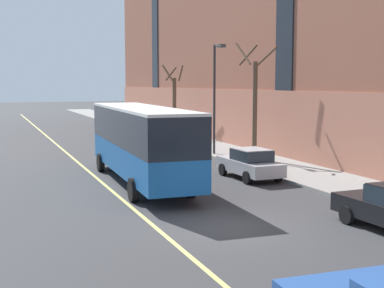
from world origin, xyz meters
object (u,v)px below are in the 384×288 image
street_tree_far_uptown (255,101)px  parked_car_silver_2 (250,164)px  city_bus (141,140)px  street_lamp (216,88)px  fire_hydrant (175,138)px  parked_car_red_3 (172,140)px  street_tree_far_downtown (174,102)px

street_tree_far_uptown → parked_car_silver_2: bearing=-119.6°
city_bus → street_tree_far_uptown: (8.71, 4.88, 1.60)m
parked_car_silver_2 → street_lamp: (1.78, 8.46, 3.78)m
fire_hydrant → street_tree_far_uptown: bearing=-82.3°
parked_car_red_3 → street_tree_far_downtown: street_tree_far_downtown is taller
city_bus → fire_hydrant: size_ratio=17.56×
street_tree_far_uptown → city_bus: bearing=-150.7°
street_tree_far_uptown → street_tree_far_downtown: street_tree_far_uptown is taller
city_bus → fire_hydrant: bearing=65.0°
city_bus → parked_car_red_3: (5.49, 11.36, -1.37)m
city_bus → street_tree_far_uptown: street_tree_far_uptown is taller
parked_car_silver_2 → street_lamp: bearing=78.1°
street_tree_far_uptown → street_tree_far_downtown: size_ratio=1.14×
city_bus → fire_hydrant: 17.29m
parked_car_silver_2 → fire_hydrant: bearing=84.1°
street_tree_far_downtown → parked_car_red_3: bearing=-110.5°
street_tree_far_uptown → fire_hydrant: (-1.45, 10.72, -3.27)m
street_tree_far_uptown → street_lamp: street_lamp is taller
parked_car_silver_2 → street_tree_far_downtown: bearing=81.4°
street_tree_far_downtown → fire_hydrant: 5.37m
street_tree_far_downtown → street_lamp: 12.31m
parked_car_red_3 → street_tree_far_downtown: 9.53m
city_bus → street_lamp: street_lamp is taller
city_bus → street_tree_far_uptown: size_ratio=1.75×
city_bus → fire_hydrant: (7.27, 15.61, -1.66)m
street_lamp → street_tree_far_uptown: bearing=-65.4°
city_bus → street_tree_far_downtown: bearing=66.5°
street_tree_far_uptown → street_lamp: 3.33m
street_tree_far_uptown → street_tree_far_downtown: 15.12m
street_tree_far_uptown → fire_hydrant: bearing=97.7°
city_bus → street_lamp: 11.01m
street_tree_far_uptown → street_tree_far_downtown: (-0.01, 15.11, -0.51)m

